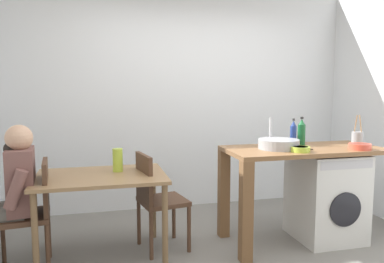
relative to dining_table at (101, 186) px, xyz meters
The scene contains 16 objects.
wall_back 1.79m from the dining_table, 51.90° to the left, with size 4.60×0.10×2.70m, color silver.
dining_table is the anchor object (origin of this frame).
chair_person_seat 0.57m from the dining_table, behind, with size 0.44×0.44×0.90m.
chair_opposite 0.50m from the dining_table, ahead, with size 0.47×0.47×0.90m.
seated_person 0.71m from the dining_table, behind, with size 0.52×0.53×1.20m.
kitchen_counter 1.68m from the dining_table, ahead, with size 1.50×0.68×0.92m.
washing_machine 2.16m from the dining_table, ahead, with size 0.60×0.61×0.86m.
sink_basin 1.66m from the dining_table, ahead, with size 0.38×0.38×0.09m, color #9EA0A5.
tap 1.68m from the dining_table, ahead, with size 0.02×0.02×0.28m, color #B2B2B7.
bottle_tall_green 1.90m from the dining_table, ahead, with size 0.06×0.06×0.27m.
bottle_squat_brown 2.01m from the dining_table, ahead, with size 0.08×0.08×0.28m.
mixing_bowl 1.79m from the dining_table, ahead, with size 0.17×0.17×0.05m.
utensil_crock 2.54m from the dining_table, ahead, with size 0.11×0.11×0.30m.
colander 2.38m from the dining_table, ahead, with size 0.20×0.20×0.06m.
vase 0.27m from the dining_table, 33.69° to the left, with size 0.09×0.09×0.21m, color #A8C63D.
scissors 1.87m from the dining_table, ahead, with size 0.15×0.06×0.01m.
Camera 1 is at (-1.03, -2.81, 1.48)m, focal length 35.02 mm.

